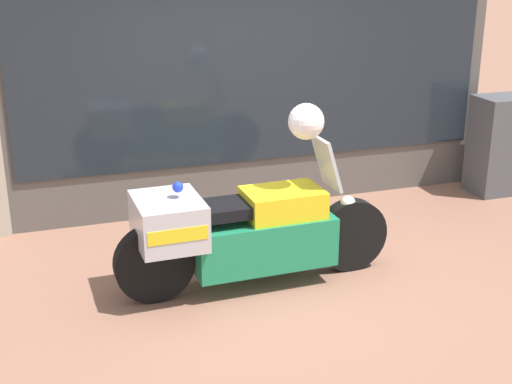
# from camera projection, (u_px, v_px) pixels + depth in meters

# --- Properties ---
(ground_plane) EXTENTS (60.00, 60.00, 0.00)m
(ground_plane) POSITION_uv_depth(u_px,v_px,m) (284.00, 276.00, 6.38)
(ground_plane) COLOR #8E604C
(shop_building) EXTENTS (6.31, 0.55, 4.00)m
(shop_building) POSITION_uv_depth(u_px,v_px,m) (182.00, 26.00, 7.38)
(shop_building) COLOR #56514C
(shop_building) RESTS_ON ground
(window_display) EXTENTS (5.00, 0.30, 1.88)m
(window_display) POSITION_uv_depth(u_px,v_px,m) (251.00, 162.00, 8.15)
(window_display) COLOR slate
(window_display) RESTS_ON ground
(paramedic_motorcycle) EXTENTS (2.47, 0.68, 1.27)m
(paramedic_motorcycle) POSITION_uv_depth(u_px,v_px,m) (241.00, 231.00, 6.03)
(paramedic_motorcycle) COLOR black
(paramedic_motorcycle) RESTS_ON ground
(utility_cabinet) EXTENTS (0.75, 0.48, 1.15)m
(utility_cabinet) POSITION_uv_depth(u_px,v_px,m) (504.00, 144.00, 8.39)
(utility_cabinet) COLOR #4C4C51
(utility_cabinet) RESTS_ON ground
(white_helmet) EXTENTS (0.30, 0.30, 0.30)m
(white_helmet) POSITION_uv_depth(u_px,v_px,m) (306.00, 121.00, 5.92)
(white_helmet) COLOR white
(white_helmet) RESTS_ON paramedic_motorcycle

